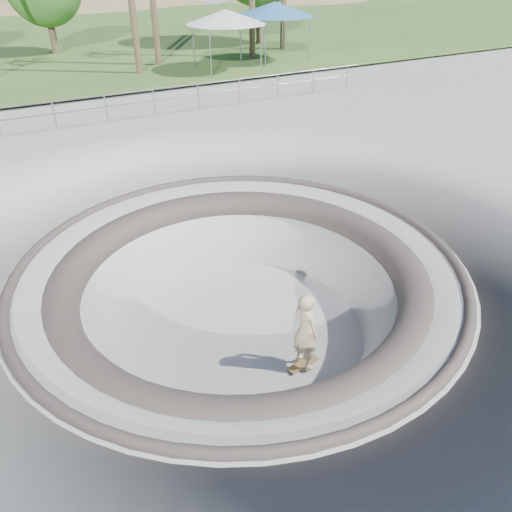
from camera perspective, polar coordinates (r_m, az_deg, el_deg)
name	(u,v)px	position (r m, az deg, el deg)	size (l,w,h in m)	color
ground	(240,265)	(11.45, -1.90, -1.09)	(180.00, 180.00, 0.00)	#9B9B96
skate_bowl	(241,327)	(12.54, -1.75, -8.11)	(14.00, 14.00, 4.10)	#9B9B96
grass_strip	(33,41)	(43.26, -24.09, 21.50)	(180.00, 36.00, 0.12)	#375923
distant_hills	(55,76)	(67.60, -22.02, 18.53)	(103.20, 45.00, 28.60)	olive
safety_railing	(106,108)	(21.77, -16.78, 15.93)	(25.00, 0.06, 1.03)	gray
skateboard	(303,364)	(11.64, 5.42, -12.18)	(0.82, 0.35, 0.08)	brown
skater	(305,331)	(10.98, 5.68, -8.50)	(0.70, 0.46, 1.93)	tan
canopy_white	(226,17)	(29.56, -3.50, 25.61)	(6.09, 6.09, 3.09)	gray
canopy_blue	(275,9)	(32.19, 2.15, 26.37)	(6.37, 6.37, 3.22)	gray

